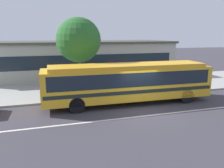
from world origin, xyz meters
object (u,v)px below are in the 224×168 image
at_px(transit_bus, 129,81).
at_px(pedestrian_standing_by_tree, 142,78).
at_px(street_tree_near_stop, 79,40).
at_px(bus_stop_sign, 157,73).
at_px(pedestrian_walking_along_curb, 120,79).
at_px(pedestrian_waiting_near_sign, 72,82).

distance_m(transit_bus, pedestrian_standing_by_tree, 4.08).
xyz_separation_m(pedestrian_standing_by_tree, street_tree_near_stop, (-5.37, 0.31, 3.24)).
relative_size(pedestrian_standing_by_tree, bus_stop_sign, 0.66).
bearing_deg(transit_bus, pedestrian_walking_along_curb, 82.48).
relative_size(bus_stop_sign, street_tree_near_stop, 0.42).
xyz_separation_m(transit_bus, street_tree_near_stop, (-2.89, 3.51, 2.72)).
bearing_deg(street_tree_near_stop, pedestrian_walking_along_curb, -6.76).
distance_m(pedestrian_standing_by_tree, bus_stop_sign, 1.75).
distance_m(transit_bus, pedestrian_waiting_near_sign, 4.73).
xyz_separation_m(pedestrian_waiting_near_sign, pedestrian_walking_along_curb, (3.98, 0.06, -0.01)).
height_order(pedestrian_waiting_near_sign, street_tree_near_stop, street_tree_near_stop).
height_order(transit_bus, pedestrian_walking_along_curb, transit_bus).
distance_m(pedestrian_waiting_near_sign, bus_stop_sign, 6.87).
bearing_deg(pedestrian_standing_by_tree, bus_stop_sign, -65.90).
distance_m(pedestrian_walking_along_curb, street_tree_near_stop, 4.64).
xyz_separation_m(pedestrian_standing_by_tree, bus_stop_sign, (0.66, -1.49, 0.64)).
distance_m(pedestrian_waiting_near_sign, pedestrian_walking_along_curb, 3.98).
relative_size(pedestrian_waiting_near_sign, pedestrian_walking_along_curb, 1.01).
xyz_separation_m(bus_stop_sign, street_tree_near_stop, (-6.03, 1.79, 2.60)).
xyz_separation_m(pedestrian_walking_along_curb, pedestrian_standing_by_tree, (2.07, 0.08, -0.01)).
height_order(pedestrian_walking_along_curb, pedestrian_standing_by_tree, pedestrian_walking_along_curb).
distance_m(pedestrian_waiting_near_sign, pedestrian_standing_by_tree, 6.05).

